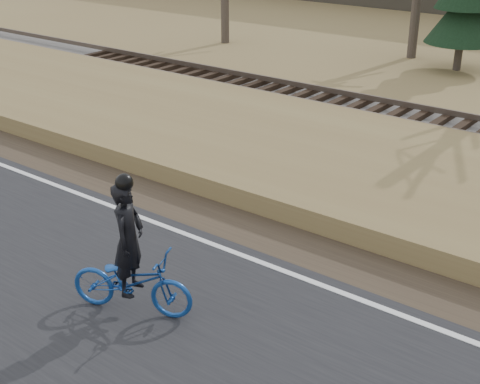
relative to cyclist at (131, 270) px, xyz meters
The scene contains 3 objects.
ground 4.74m from the cyclist, 27.42° to the left, with size 120.00×120.00×0.00m, color olive.
edge_line 4.82m from the cyclist, 29.55° to the left, with size 120.00×0.12×0.01m, color silver.
cyclist is the anchor object (origin of this frame).
Camera 1 is at (2.35, -7.97, 5.81)m, focal length 50.00 mm.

